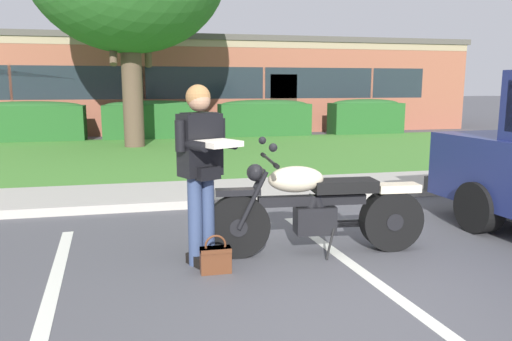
# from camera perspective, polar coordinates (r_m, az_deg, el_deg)

# --- Properties ---
(ground_plane) EXTENTS (140.00, 140.00, 0.00)m
(ground_plane) POSITION_cam_1_polar(r_m,az_deg,el_deg) (4.27, 12.81, -13.83)
(ground_plane) COLOR #4C4C51
(curb_strip) EXTENTS (60.00, 0.20, 0.12)m
(curb_strip) POSITION_cam_1_polar(r_m,az_deg,el_deg) (7.18, 1.58, -3.35)
(curb_strip) COLOR #ADA89E
(curb_strip) RESTS_ON ground
(concrete_walk) EXTENTS (60.00, 1.50, 0.08)m
(concrete_walk) POSITION_cam_1_polar(r_m,az_deg,el_deg) (7.99, 0.07, -2.14)
(concrete_walk) COLOR #ADA89E
(concrete_walk) RESTS_ON ground
(grass_lawn) EXTENTS (60.00, 7.39, 0.06)m
(grass_lawn) POSITION_cam_1_polar(r_m,az_deg,el_deg) (12.30, -4.53, 2.00)
(grass_lawn) COLOR #478433
(grass_lawn) RESTS_ON ground
(stall_stripe_0) EXTENTS (0.42, 4.40, 0.01)m
(stall_stripe_0) POSITION_cam_1_polar(r_m,az_deg,el_deg) (4.15, -23.15, -15.05)
(stall_stripe_0) COLOR silver
(stall_stripe_0) RESTS_ON ground
(stall_stripe_1) EXTENTS (0.42, 4.40, 0.01)m
(stall_stripe_1) POSITION_cam_1_polar(r_m,az_deg,el_deg) (4.51, 13.84, -12.51)
(stall_stripe_1) COLOR silver
(stall_stripe_1) RESTS_ON ground
(motorcycle) EXTENTS (2.24, 0.82, 1.18)m
(motorcycle) POSITION_cam_1_polar(r_m,az_deg,el_deg) (5.03, 8.03, -4.24)
(motorcycle) COLOR black
(motorcycle) RESTS_ON ground
(rider_person) EXTENTS (0.59, 0.67, 1.70)m
(rider_person) POSITION_cam_1_polar(r_m,az_deg,el_deg) (4.61, -6.33, 1.18)
(rider_person) COLOR black
(rider_person) RESTS_ON ground
(handbag) EXTENTS (0.28, 0.13, 0.36)m
(handbag) POSITION_cam_1_polar(r_m,az_deg,el_deg) (4.57, -4.69, -10.01)
(handbag) COLOR #562D19
(handbag) RESTS_ON ground
(hedge_left) EXTENTS (3.18, 0.90, 1.24)m
(hedge_left) POSITION_cam_1_polar(r_m,az_deg,el_deg) (16.34, -24.75, 5.24)
(hedge_left) COLOR #235623
(hedge_left) RESTS_ON ground
(hedge_center_left) EXTENTS (3.06, 0.90, 1.24)m
(hedge_center_left) POSITION_cam_1_polar(r_m,az_deg,el_deg) (16.00, -11.85, 5.85)
(hedge_center_left) COLOR #235623
(hedge_center_left) RESTS_ON ground
(hedge_center_right) EXTENTS (3.02, 0.90, 1.24)m
(hedge_center_right) POSITION_cam_1_polar(r_m,az_deg,el_deg) (16.46, 0.98, 6.16)
(hedge_center_right) COLOR #235623
(hedge_center_right) RESTS_ON ground
(hedge_right) EXTENTS (2.52, 0.90, 1.24)m
(hedge_right) POSITION_cam_1_polar(r_m,az_deg,el_deg) (17.68, 12.58, 6.18)
(hedge_right) COLOR #235623
(hedge_right) RESTS_ON ground
(brick_building) EXTENTS (24.82, 10.74, 3.46)m
(brick_building) POSITION_cam_1_polar(r_m,az_deg,el_deg) (22.62, -12.85, 9.65)
(brick_building) COLOR #93513D
(brick_building) RESTS_ON ground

